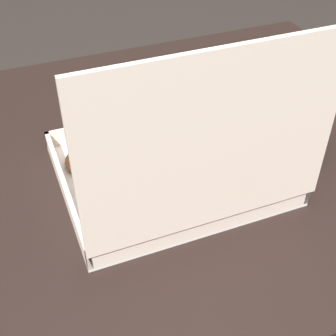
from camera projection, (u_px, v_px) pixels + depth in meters
dining_table at (148, 188)px, 0.94m from camera, size 1.21×0.88×0.71m
donut_box at (175, 162)px, 0.77m from camera, size 0.37×0.32×0.32m
coffee_mug at (305, 122)px, 0.87m from camera, size 0.09×0.09×0.11m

